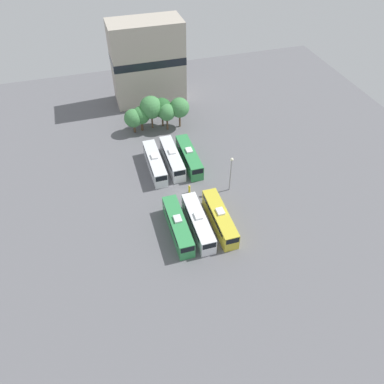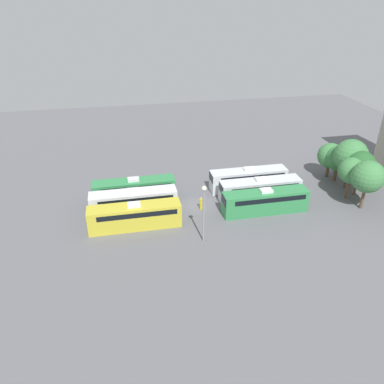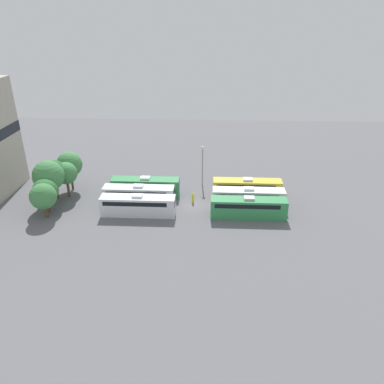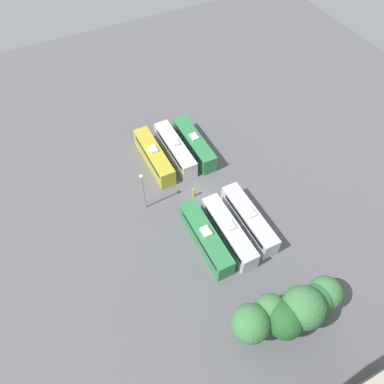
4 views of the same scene
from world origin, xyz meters
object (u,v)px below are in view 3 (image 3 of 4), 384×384
(light_pole, at_px, (203,159))
(bus_0, at_px, (248,207))
(worker_person, at_px, (193,198))
(tree_0, at_px, (43,196))
(bus_1, at_px, (248,198))
(bus_4, at_px, (139,195))
(tree_1, at_px, (46,190))
(tree_2, at_px, (48,176))
(tree_3, at_px, (54,173))
(bus_5, at_px, (145,186))
(bus_2, at_px, (247,188))
(tree_5, at_px, (69,164))
(bus_3, at_px, (138,205))
(tree_4, at_px, (66,173))

(light_pole, bearing_deg, bus_0, -148.30)
(worker_person, xyz_separation_m, tree_0, (-6.13, 22.40, 2.72))
(bus_1, height_order, bus_4, same)
(bus_0, height_order, worker_person, bus_0)
(tree_1, height_order, tree_2, tree_2)
(worker_person, height_order, tree_3, tree_3)
(bus_5, distance_m, tree_2, 15.71)
(bus_2, bearing_deg, tree_1, 102.43)
(bus_0, relative_size, bus_5, 1.00)
(bus_4, xyz_separation_m, tree_1, (-3.43, 13.82, 2.09))
(bus_0, relative_size, tree_0, 2.07)
(bus_0, height_order, tree_3, tree_3)
(bus_0, bearing_deg, light_pole, 31.70)
(worker_person, distance_m, tree_0, 23.38)
(bus_0, relative_size, tree_5, 1.66)
(bus_4, height_order, tree_5, tree_5)
(bus_1, xyz_separation_m, bus_3, (-3.45, 17.37, 0.00))
(bus_1, bearing_deg, tree_2, 91.48)
(bus_3, xyz_separation_m, bus_4, (3.62, 0.50, 0.00))
(bus_3, distance_m, tree_1, 14.47)
(tree_2, bearing_deg, bus_1, -88.52)
(worker_person, distance_m, tree_2, 23.50)
(bus_4, height_order, bus_5, same)
(bus_5, bearing_deg, light_pole, -62.90)
(bus_0, height_order, bus_5, same)
(bus_5, distance_m, tree_1, 16.02)
(bus_3, bearing_deg, bus_5, -0.41)
(bus_1, bearing_deg, tree_4, 85.73)
(light_pole, xyz_separation_m, tree_4, (-6.21, 22.77, -0.72))
(bus_0, relative_size, light_pole, 1.56)
(bus_5, relative_size, tree_4, 1.85)
(bus_1, xyz_separation_m, worker_person, (1.13, 9.00, -0.83))
(bus_4, height_order, light_pole, light_pole)
(light_pole, bearing_deg, tree_3, 105.72)
(tree_3, xyz_separation_m, tree_4, (0.68, -1.72, -0.28))
(tree_0, height_order, tree_5, tree_5)
(bus_3, distance_m, tree_0, 14.23)
(tree_5, bearing_deg, tree_1, 173.84)
(bus_0, height_order, bus_3, same)
(bus_3, distance_m, bus_5, 6.96)
(tree_5, bearing_deg, tree_0, 176.54)
(tree_0, distance_m, tree_3, 6.71)
(tree_0, bearing_deg, tree_2, 8.44)
(bus_4, bearing_deg, bus_0, -101.45)
(bus_1, height_order, bus_3, same)
(tree_1, xyz_separation_m, tree_5, (8.51, -0.92, 1.01))
(tree_1, bearing_deg, tree_2, 7.54)
(tree_1, bearing_deg, bus_5, -64.80)
(bus_0, bearing_deg, bus_5, 67.95)
(tree_1, xyz_separation_m, tree_4, (5.52, -1.30, 0.57))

